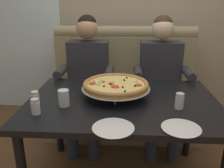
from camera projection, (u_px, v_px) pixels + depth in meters
back_wall_with_window at (126, 1)px, 2.90m from camera, size 6.00×0.12×2.80m
window_panel at (15, 1)px, 2.91m from camera, size 1.10×0.02×2.80m
booth_bench at (124, 94)px, 2.69m from camera, size 1.62×0.78×1.13m
dining_table at (122, 110)px, 1.72m from camera, size 1.35×0.94×0.72m
diner_left at (87, 74)px, 2.36m from camera, size 0.54×0.64×1.27m
diner_right at (161, 75)px, 2.32m from camera, size 0.54×0.64×1.27m
pizza at (116, 85)px, 1.72m from camera, size 0.49×0.49×0.13m
shaker_pepper_flakes at (36, 108)px, 1.47m from camera, size 0.05×0.05×0.10m
shaker_oregano at (36, 100)px, 1.58m from camera, size 0.05×0.05×0.11m
shaker_parmesan at (179, 102)px, 1.55m from camera, size 0.06×0.06×0.11m
plate_near_left at (113, 127)px, 1.31m from camera, size 0.24×0.24×0.02m
plate_near_right at (181, 127)px, 1.31m from camera, size 0.22×0.22×0.02m
drinking_glass at (64, 99)px, 1.59m from camera, size 0.07×0.07×0.11m
patio_chair at (46, 59)px, 3.81m from camera, size 0.40×0.41×0.86m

